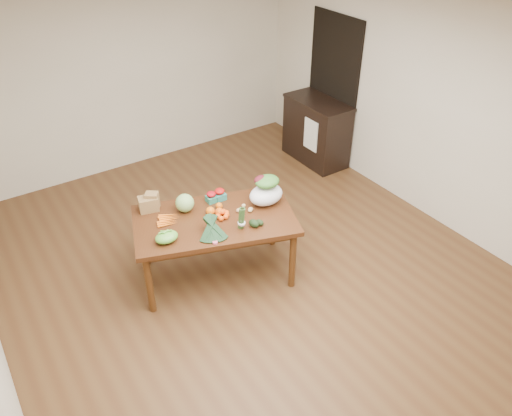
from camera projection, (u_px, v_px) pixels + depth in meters
floor at (249, 270)px, 5.53m from camera, size 6.00×6.00×0.00m
ceiling at (246, 17)px, 4.00m from camera, size 5.00×6.00×0.02m
room_walls at (248, 164)px, 4.77m from camera, size 5.02×6.02×2.70m
dining_table at (216, 247)px, 5.27m from camera, size 1.83×1.38×0.75m
doorway_dark at (332, 89)px, 7.17m from camera, size 0.02×1.00×2.10m
cabinet at (316, 131)px, 7.36m from camera, size 0.52×1.02×0.94m
dish_towel at (311, 135)px, 7.08m from camera, size 0.02×0.28×0.45m
paper_bag at (148, 203)px, 5.13m from camera, size 0.32×0.29×0.18m
cabbage at (185, 203)px, 5.11m from camera, size 0.19×0.19×0.19m
strawberry_basket_a at (211, 198)px, 5.28m from camera, size 0.13×0.13×0.09m
strawberry_basket_b at (220, 195)px, 5.32m from camera, size 0.14×0.14×0.10m
orange_a at (210, 211)px, 5.08m from camera, size 0.09×0.09×0.09m
orange_b at (219, 206)px, 5.18m from camera, size 0.07×0.07×0.07m
orange_c at (219, 212)px, 5.08m from camera, size 0.09×0.09×0.09m
mandarin_cluster at (223, 213)px, 5.06m from camera, size 0.23×0.23×0.09m
carrots at (168, 220)px, 5.01m from camera, size 0.28×0.28×0.03m
snap_pea_bag at (167, 237)px, 4.72m from camera, size 0.23×0.17×0.10m
kale_bunch at (213, 230)px, 4.76m from camera, size 0.43×0.48×0.16m
asparagus_bundle at (241, 218)px, 4.85m from camera, size 0.11×0.14×0.26m
potato_a at (239, 210)px, 5.13m from camera, size 0.05×0.05×0.04m
potato_b at (243, 215)px, 5.06m from camera, size 0.05×0.04×0.04m
potato_c at (251, 209)px, 5.15m from camera, size 0.06×0.05×0.05m
potato_d at (244, 206)px, 5.21m from camera, size 0.05×0.04×0.04m
potato_e at (250, 210)px, 5.14m from camera, size 0.05×0.04×0.04m
avocado_a at (254, 223)px, 4.92m from camera, size 0.11×0.13×0.08m
avocado_b at (260, 222)px, 4.95m from camera, size 0.08×0.10×0.06m
salad_bag at (266, 191)px, 5.20m from camera, size 0.45×0.39×0.29m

